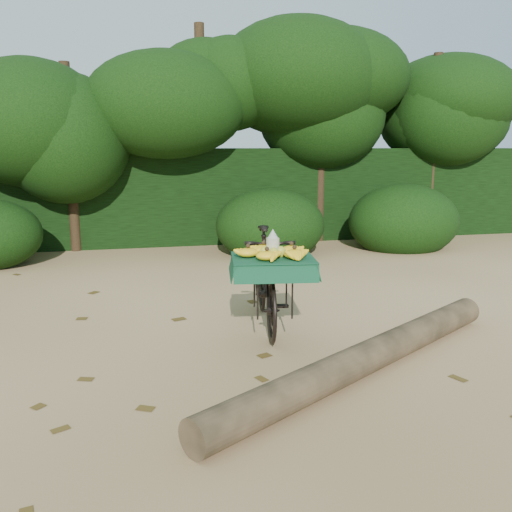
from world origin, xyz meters
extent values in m
plane|color=tan|center=(0.00, 0.00, 0.00)|extent=(80.00, 80.00, 0.00)
imported|color=black|center=(0.50, 0.59, 0.51)|extent=(0.72, 1.74, 1.01)
cube|color=black|center=(0.41, 0.00, 0.83)|extent=(0.43, 0.50, 0.03)
cube|color=#13492F|center=(0.41, 0.00, 0.85)|extent=(0.81, 0.71, 0.01)
ellipsoid|color=#9D9D26|center=(0.48, -0.01, 0.90)|extent=(0.10, 0.08, 0.11)
ellipsoid|color=#9D9D26|center=(0.42, 0.06, 0.90)|extent=(0.10, 0.08, 0.11)
ellipsoid|color=#9D9D26|center=(0.34, 0.01, 0.90)|extent=(0.10, 0.08, 0.11)
ellipsoid|color=#9D9D26|center=(0.40, -0.06, 0.90)|extent=(0.10, 0.08, 0.11)
cylinder|color=#EAE5C6|center=(0.41, 0.01, 0.95)|extent=(0.12, 0.12, 0.15)
cylinder|color=brown|center=(1.04, -0.73, 0.13)|extent=(3.25, 2.15, 0.26)
cube|color=black|center=(0.00, 6.30, 0.90)|extent=(26.00, 1.80, 1.80)
camera|label=1|loc=(-0.80, -4.60, 1.82)|focal=38.00mm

